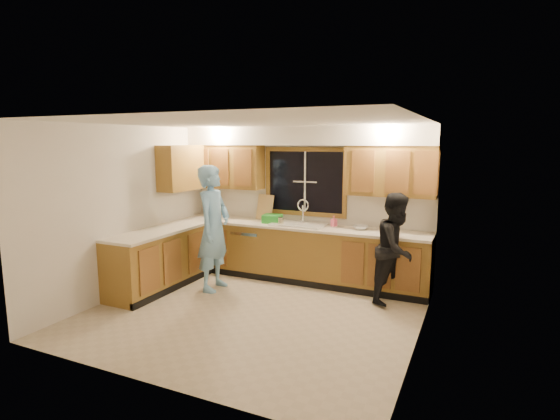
# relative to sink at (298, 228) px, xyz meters

# --- Properties ---
(floor) EXTENTS (4.20, 4.20, 0.00)m
(floor) POSITION_rel_sink_xyz_m (0.00, -1.60, -0.86)
(floor) COLOR #BAAA8F
(floor) RESTS_ON ground
(ceiling) EXTENTS (4.20, 4.20, 0.00)m
(ceiling) POSITION_rel_sink_xyz_m (0.00, -1.60, 1.64)
(ceiling) COLOR white
(wall_back) EXTENTS (4.20, 0.00, 4.20)m
(wall_back) POSITION_rel_sink_xyz_m (0.00, 0.30, 0.39)
(wall_back) COLOR silver
(wall_back) RESTS_ON ground
(wall_left) EXTENTS (0.00, 3.80, 3.80)m
(wall_left) POSITION_rel_sink_xyz_m (-2.10, -1.60, 0.39)
(wall_left) COLOR silver
(wall_left) RESTS_ON ground
(wall_right) EXTENTS (0.00, 3.80, 3.80)m
(wall_right) POSITION_rel_sink_xyz_m (2.10, -1.60, 0.39)
(wall_right) COLOR silver
(wall_right) RESTS_ON ground
(base_cabinets_back) EXTENTS (4.20, 0.60, 0.88)m
(base_cabinets_back) POSITION_rel_sink_xyz_m (0.00, -0.00, -0.42)
(base_cabinets_back) COLOR olive
(base_cabinets_back) RESTS_ON ground
(base_cabinets_left) EXTENTS (0.60, 1.90, 0.88)m
(base_cabinets_left) POSITION_rel_sink_xyz_m (-1.80, -1.25, -0.42)
(base_cabinets_left) COLOR olive
(base_cabinets_left) RESTS_ON ground
(countertop_back) EXTENTS (4.20, 0.63, 0.04)m
(countertop_back) POSITION_rel_sink_xyz_m (0.00, -0.02, 0.04)
(countertop_back) COLOR #EEE1C8
(countertop_back) RESTS_ON base_cabinets_back
(countertop_left) EXTENTS (0.63, 1.90, 0.04)m
(countertop_left) POSITION_rel_sink_xyz_m (-1.79, -1.25, 0.04)
(countertop_left) COLOR #EEE1C8
(countertop_left) RESTS_ON base_cabinets_left
(upper_cabinets_left) EXTENTS (1.35, 0.33, 0.75)m
(upper_cabinets_left) POSITION_rel_sink_xyz_m (-1.43, 0.13, 0.96)
(upper_cabinets_left) COLOR olive
(upper_cabinets_left) RESTS_ON wall_back
(upper_cabinets_right) EXTENTS (1.35, 0.33, 0.75)m
(upper_cabinets_right) POSITION_rel_sink_xyz_m (1.43, 0.13, 0.96)
(upper_cabinets_right) COLOR olive
(upper_cabinets_right) RESTS_ON wall_back
(upper_cabinets_return) EXTENTS (0.33, 0.90, 0.75)m
(upper_cabinets_return) POSITION_rel_sink_xyz_m (-1.94, -0.48, 0.96)
(upper_cabinets_return) COLOR olive
(upper_cabinets_return) RESTS_ON wall_left
(soffit) EXTENTS (4.20, 0.35, 0.30)m
(soffit) POSITION_rel_sink_xyz_m (0.00, 0.12, 1.49)
(soffit) COLOR white
(soffit) RESTS_ON wall_back
(window_frame) EXTENTS (1.44, 0.03, 1.14)m
(window_frame) POSITION_rel_sink_xyz_m (0.00, 0.29, 0.74)
(window_frame) COLOR black
(window_frame) RESTS_ON wall_back
(sink) EXTENTS (0.86, 0.52, 0.57)m
(sink) POSITION_rel_sink_xyz_m (0.00, 0.00, 0.00)
(sink) COLOR silver
(sink) RESTS_ON countertop_back
(dishwasher) EXTENTS (0.60, 0.56, 0.82)m
(dishwasher) POSITION_rel_sink_xyz_m (-0.85, -0.01, -0.45)
(dishwasher) COLOR white
(dishwasher) RESTS_ON floor
(stove) EXTENTS (0.58, 0.75, 0.90)m
(stove) POSITION_rel_sink_xyz_m (-1.80, -1.82, -0.41)
(stove) COLOR white
(stove) RESTS_ON floor
(man) EXTENTS (0.52, 0.73, 1.91)m
(man) POSITION_rel_sink_xyz_m (-1.00, -0.96, 0.09)
(man) COLOR #79B6E6
(man) RESTS_ON floor
(woman) EXTENTS (0.83, 0.92, 1.57)m
(woman) POSITION_rel_sink_xyz_m (1.64, -0.37, -0.08)
(woman) COLOR black
(woman) RESTS_ON floor
(knife_block) EXTENTS (0.16, 0.15, 0.23)m
(knife_block) POSITION_rel_sink_xyz_m (-1.71, 0.09, 0.17)
(knife_block) COLOR brown
(knife_block) RESTS_ON countertop_back
(cutting_board) EXTENTS (0.34, 0.18, 0.43)m
(cutting_board) POSITION_rel_sink_xyz_m (-0.72, 0.21, 0.27)
(cutting_board) COLOR tan
(cutting_board) RESTS_ON countertop_back
(dish_crate) EXTENTS (0.33, 0.31, 0.14)m
(dish_crate) POSITION_rel_sink_xyz_m (-0.48, 0.01, 0.12)
(dish_crate) COLOR green
(dish_crate) RESTS_ON countertop_back
(soap_bottle) EXTENTS (0.10, 0.10, 0.17)m
(soap_bottle) POSITION_rel_sink_xyz_m (0.56, 0.13, 0.14)
(soap_bottle) COLOR #FE6089
(soap_bottle) RESTS_ON countertop_back
(bowl) EXTENTS (0.26, 0.26, 0.06)m
(bowl) POSITION_rel_sink_xyz_m (1.01, 0.06, 0.08)
(bowl) COLOR silver
(bowl) RESTS_ON countertop_back
(can_left) EXTENTS (0.09, 0.09, 0.13)m
(can_left) POSITION_rel_sink_xyz_m (-0.25, -0.17, 0.12)
(can_left) COLOR beige
(can_left) RESTS_ON countertop_back
(can_right) EXTENTS (0.08, 0.08, 0.11)m
(can_right) POSITION_rel_sink_xyz_m (-0.22, -0.16, 0.11)
(can_right) COLOR beige
(can_right) RESTS_ON countertop_back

